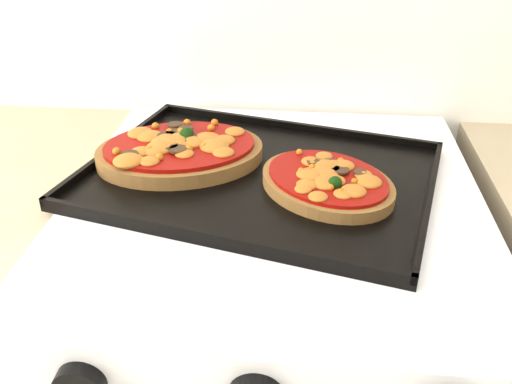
# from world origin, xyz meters

# --- Properties ---
(control_panel) EXTENTS (0.60, 0.02, 0.09)m
(control_panel) POSITION_xyz_m (-0.03, 1.39, 0.85)
(control_panel) COLOR white
(control_panel) RESTS_ON stove
(baking_tray) EXTENTS (0.57, 0.48, 0.02)m
(baking_tray) POSITION_xyz_m (-0.05, 1.72, 0.92)
(baking_tray) COLOR black
(baking_tray) RESTS_ON stove
(pizza_left) EXTENTS (0.30, 0.25, 0.04)m
(pizza_left) POSITION_xyz_m (-0.18, 1.76, 0.94)
(pizza_left) COLOR brown
(pizza_left) RESTS_ON baking_tray
(pizza_right) EXTENTS (0.26, 0.25, 0.03)m
(pizza_right) POSITION_xyz_m (0.05, 1.68, 0.93)
(pizza_right) COLOR brown
(pizza_right) RESTS_ON baking_tray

